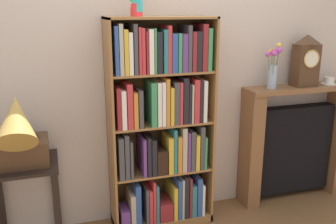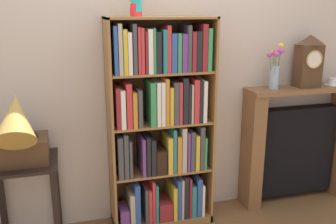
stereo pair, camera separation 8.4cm
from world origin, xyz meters
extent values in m
cube|color=beige|center=(0.13, 0.29, 1.30)|extent=(4.78, 0.08, 2.60)
cube|color=olive|center=(-0.39, 0.10, 0.82)|extent=(0.02, 0.31, 1.65)
cube|color=olive|center=(0.39, 0.10, 0.82)|extent=(0.02, 0.31, 1.65)
cube|color=brown|center=(0.00, 0.24, 0.82)|extent=(0.80, 0.01, 1.65)
cube|color=olive|center=(0.00, 0.10, 1.64)|extent=(0.80, 0.31, 0.02)
cube|color=olive|center=(0.00, 0.10, 0.03)|extent=(0.80, 0.31, 0.06)
cube|color=#663884|center=(-0.32, 0.04, 0.13)|extent=(0.07, 0.18, 0.14)
cube|color=#B2A893|center=(-0.26, 0.08, 0.19)|extent=(0.04, 0.25, 0.26)
cube|color=#2D519E|center=(-0.22, 0.08, 0.23)|extent=(0.04, 0.25, 0.34)
cube|color=#424247|center=(-0.15, 0.05, 0.21)|extent=(0.02, 0.20, 0.30)
cube|color=#C63338|center=(-0.12, 0.07, 0.20)|extent=(0.03, 0.23, 0.29)
cube|color=#C63338|center=(-0.09, 0.05, 0.24)|extent=(0.02, 0.21, 0.35)
cube|color=teal|center=(-0.07, 0.08, 0.22)|extent=(0.02, 0.26, 0.32)
cube|color=maroon|center=(0.01, 0.07, 0.14)|extent=(0.11, 0.23, 0.15)
cube|color=gold|center=(0.08, 0.08, 0.20)|extent=(0.03, 0.26, 0.28)
cube|color=#2D519E|center=(0.12, 0.08, 0.23)|extent=(0.03, 0.27, 0.34)
cube|color=#B2A893|center=(0.14, 0.08, 0.23)|extent=(0.02, 0.25, 0.34)
cube|color=black|center=(0.17, 0.06, 0.24)|extent=(0.04, 0.21, 0.36)
cube|color=maroon|center=(0.21, 0.07, 0.23)|extent=(0.02, 0.23, 0.34)
cube|color=teal|center=(0.24, 0.08, 0.20)|extent=(0.04, 0.26, 0.27)
cube|color=#2D519E|center=(0.29, 0.07, 0.22)|extent=(0.04, 0.25, 0.33)
cube|color=white|center=(0.32, 0.05, 0.19)|extent=(0.02, 0.21, 0.27)
cube|color=olive|center=(0.00, 0.10, 0.46)|extent=(0.76, 0.29, 0.02)
cube|color=#424247|center=(-0.34, 0.05, 0.63)|extent=(0.04, 0.20, 0.33)
cube|color=#424247|center=(-0.30, 0.06, 0.64)|extent=(0.03, 0.23, 0.34)
cube|color=#424247|center=(-0.26, 0.07, 0.62)|extent=(0.02, 0.24, 0.29)
cube|color=#663884|center=(-0.16, 0.07, 0.62)|extent=(0.02, 0.23, 0.30)
cube|color=black|center=(-0.13, 0.06, 0.62)|extent=(0.03, 0.23, 0.30)
cube|color=black|center=(-0.09, 0.08, 0.61)|extent=(0.04, 0.26, 0.29)
cube|color=black|center=(-0.03, 0.07, 0.57)|extent=(0.08, 0.23, 0.19)
cube|color=gold|center=(0.04, 0.06, 0.62)|extent=(0.04, 0.21, 0.29)
cube|color=teal|center=(0.08, 0.08, 0.65)|extent=(0.03, 0.26, 0.35)
cube|color=orange|center=(0.11, 0.05, 0.62)|extent=(0.03, 0.21, 0.29)
cube|color=#B2A893|center=(0.15, 0.08, 0.65)|extent=(0.04, 0.26, 0.36)
cube|color=#663884|center=(0.19, 0.08, 0.63)|extent=(0.02, 0.25, 0.32)
cube|color=#424247|center=(0.22, 0.06, 0.63)|extent=(0.03, 0.22, 0.32)
cube|color=gold|center=(0.26, 0.06, 0.61)|extent=(0.03, 0.21, 0.29)
cube|color=#424247|center=(0.30, 0.07, 0.65)|extent=(0.03, 0.24, 0.35)
cube|color=#388E56|center=(0.33, 0.07, 0.60)|extent=(0.02, 0.23, 0.27)
cube|color=olive|center=(0.00, 0.10, 0.85)|extent=(0.76, 0.29, 0.02)
cube|color=maroon|center=(-0.34, 0.08, 1.02)|extent=(0.03, 0.25, 0.30)
cube|color=white|center=(-0.31, 0.06, 1.01)|extent=(0.03, 0.22, 0.28)
cube|color=#C63338|center=(-0.26, 0.06, 1.03)|extent=(0.04, 0.22, 0.33)
cube|color=orange|center=(-0.22, 0.08, 1.00)|extent=(0.03, 0.25, 0.26)
cube|color=#424247|center=(-0.18, 0.05, 1.00)|extent=(0.03, 0.20, 0.28)
cube|color=#388E56|center=(-0.09, 0.06, 1.03)|extent=(0.04, 0.21, 0.33)
cube|color=white|center=(-0.05, 0.05, 1.03)|extent=(0.03, 0.20, 0.33)
cube|color=white|center=(-0.01, 0.06, 1.03)|extent=(0.03, 0.21, 0.33)
cube|color=orange|center=(0.02, 0.06, 1.04)|extent=(0.03, 0.21, 0.35)
cube|color=gold|center=(0.05, 0.06, 1.01)|extent=(0.03, 0.21, 0.28)
cube|color=#424247|center=(0.09, 0.06, 1.02)|extent=(0.04, 0.22, 0.32)
cube|color=#C63338|center=(0.12, 0.08, 1.02)|extent=(0.02, 0.26, 0.32)
cube|color=black|center=(0.16, 0.08, 1.04)|extent=(0.04, 0.25, 0.35)
cube|color=black|center=(0.19, 0.06, 1.01)|extent=(0.02, 0.22, 0.30)
cube|color=#B2A893|center=(0.21, 0.07, 1.01)|extent=(0.02, 0.24, 0.30)
cube|color=#C63338|center=(0.24, 0.08, 1.03)|extent=(0.04, 0.25, 0.33)
cube|color=black|center=(0.28, 0.08, 1.02)|extent=(0.02, 0.25, 0.32)
cube|color=white|center=(0.31, 0.07, 1.02)|extent=(0.03, 0.23, 0.32)
cube|color=olive|center=(0.00, 0.10, 1.25)|extent=(0.76, 0.29, 0.02)
cube|color=#2D519E|center=(-0.34, 0.06, 1.42)|extent=(0.03, 0.21, 0.34)
cube|color=#B2A893|center=(-0.31, 0.08, 1.43)|extent=(0.03, 0.25, 0.35)
cube|color=gold|center=(-0.28, 0.08, 1.41)|extent=(0.03, 0.25, 0.31)
cube|color=white|center=(-0.25, 0.06, 1.40)|extent=(0.03, 0.21, 0.29)
cube|color=#424247|center=(-0.21, 0.08, 1.43)|extent=(0.03, 0.27, 0.35)
cube|color=#C63338|center=(-0.18, 0.08, 1.42)|extent=(0.02, 0.26, 0.33)
cube|color=#C63338|center=(-0.16, 0.07, 1.42)|extent=(0.02, 0.24, 0.32)
cube|color=maroon|center=(-0.13, 0.08, 1.40)|extent=(0.02, 0.25, 0.30)
cube|color=white|center=(-0.10, 0.07, 1.41)|extent=(0.03, 0.24, 0.31)
cube|color=#388E56|center=(-0.08, 0.07, 1.42)|extent=(0.02, 0.24, 0.32)
cube|color=black|center=(-0.04, 0.06, 1.40)|extent=(0.04, 0.22, 0.29)
cube|color=teal|center=(0.00, 0.07, 1.41)|extent=(0.03, 0.24, 0.31)
cube|color=#C63338|center=(0.03, 0.08, 1.42)|extent=(0.03, 0.25, 0.33)
cube|color=#2D519E|center=(0.07, 0.08, 1.40)|extent=(0.04, 0.26, 0.28)
cube|color=#388E56|center=(0.11, 0.07, 1.40)|extent=(0.03, 0.23, 0.28)
cube|color=#663884|center=(0.14, 0.07, 1.39)|extent=(0.04, 0.24, 0.27)
cube|color=#424247|center=(0.18, 0.07, 1.42)|extent=(0.03, 0.25, 0.33)
cube|color=maroon|center=(0.22, 0.07, 1.40)|extent=(0.03, 0.23, 0.29)
cube|color=black|center=(0.25, 0.06, 1.40)|extent=(0.04, 0.21, 0.29)
cube|color=maroon|center=(0.30, 0.06, 1.43)|extent=(0.04, 0.21, 0.34)
cube|color=#388E56|center=(0.34, 0.07, 1.41)|extent=(0.03, 0.23, 0.31)
cylinder|color=red|center=(-0.18, 0.05, 1.69)|extent=(0.08, 0.08, 0.09)
cylinder|color=orange|center=(-0.18, 0.05, 1.71)|extent=(0.08, 0.08, 0.09)
cylinder|color=#28B2B7|center=(-0.18, 0.05, 1.73)|extent=(0.08, 0.08, 0.09)
cylinder|color=red|center=(-0.18, 0.05, 1.74)|extent=(0.08, 0.08, 0.09)
cylinder|color=white|center=(-0.19, 0.05, 1.76)|extent=(0.08, 0.08, 0.09)
cube|color=black|center=(-1.02, 0.03, 0.66)|extent=(0.47, 0.44, 0.02)
cube|color=black|center=(-0.82, -0.16, 0.33)|extent=(0.04, 0.04, 0.65)
cube|color=black|center=(-1.22, 0.22, 0.33)|extent=(0.04, 0.04, 0.65)
cube|color=black|center=(-0.82, 0.22, 0.33)|extent=(0.04, 0.04, 0.65)
cube|color=#472D1C|center=(-1.02, 0.03, 0.76)|extent=(0.36, 0.28, 0.17)
cylinder|color=black|center=(-1.02, 0.03, 0.85)|extent=(0.24, 0.24, 0.01)
cylinder|color=#B79347|center=(-1.02, -0.01, 0.88)|extent=(0.03, 0.03, 0.06)
cone|color=#B79347|center=(-1.02, -0.09, 1.03)|extent=(0.26, 0.43, 0.43)
cube|color=brown|center=(1.28, 0.13, 1.03)|extent=(1.02, 0.24, 0.04)
cube|color=brown|center=(0.83, 0.13, 0.51)|extent=(0.12, 0.22, 1.01)
cube|color=brown|center=(1.73, 0.13, 0.51)|extent=(0.12, 0.22, 1.01)
cube|color=black|center=(1.28, 0.17, 0.46)|extent=(0.74, 0.12, 0.81)
cube|color=#472D1C|center=(1.30, 0.13, 1.23)|extent=(0.20, 0.14, 0.36)
pyramid|color=#472D1C|center=(1.30, 0.13, 1.45)|extent=(0.20, 0.14, 0.08)
cylinder|color=silver|center=(1.30, 0.06, 1.30)|extent=(0.14, 0.01, 0.14)
torus|color=#B79347|center=(1.30, 0.05, 1.30)|extent=(0.15, 0.01, 0.15)
cylinder|color=#99B2D1|center=(0.98, 0.13, 1.15)|extent=(0.08, 0.08, 0.20)
cylinder|color=#4C753D|center=(0.96, 0.09, 1.21)|extent=(0.02, 0.05, 0.28)
sphere|color=#B24CB7|center=(0.95, 0.07, 1.35)|extent=(0.04, 0.04, 0.04)
cylinder|color=#4C753D|center=(0.99, 0.15, 1.21)|extent=(0.02, 0.02, 0.28)
sphere|color=#EA4275|center=(1.00, 0.16, 1.35)|extent=(0.05, 0.05, 0.05)
cylinder|color=#4C753D|center=(0.95, 0.12, 1.21)|extent=(0.07, 0.02, 0.28)
sphere|color=#B24CB7|center=(0.91, 0.11, 1.34)|extent=(0.04, 0.04, 0.04)
cylinder|color=#4C753D|center=(0.99, 0.16, 1.21)|extent=(0.01, 0.06, 0.28)
sphere|color=yellow|center=(0.99, 0.19, 1.35)|extent=(0.04, 0.04, 0.04)
cylinder|color=#4C753D|center=(0.99, 0.10, 1.22)|extent=(0.01, 0.07, 0.31)
sphere|color=#B24CB7|center=(0.99, 0.07, 1.38)|extent=(0.05, 0.05, 0.05)
cylinder|color=#4C753D|center=(1.00, 0.10, 1.24)|extent=(0.01, 0.03, 0.35)
sphere|color=yellow|center=(1.00, 0.09, 1.42)|extent=(0.04, 0.04, 0.04)
cylinder|color=white|center=(1.57, 0.13, 1.06)|extent=(0.14, 0.14, 0.01)
cylinder|color=white|center=(1.57, 0.13, 1.09)|extent=(0.08, 0.08, 0.06)
torus|color=white|center=(1.62, 0.13, 1.09)|extent=(0.04, 0.01, 0.04)
camera|label=1|loc=(-0.78, -2.55, 1.71)|focal=39.98mm
camera|label=2|loc=(-0.70, -2.58, 1.71)|focal=39.98mm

